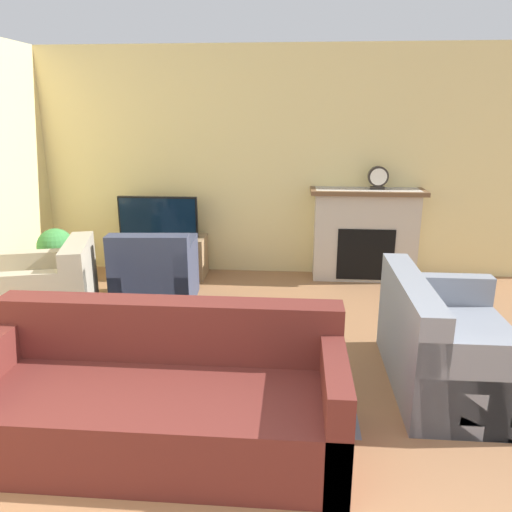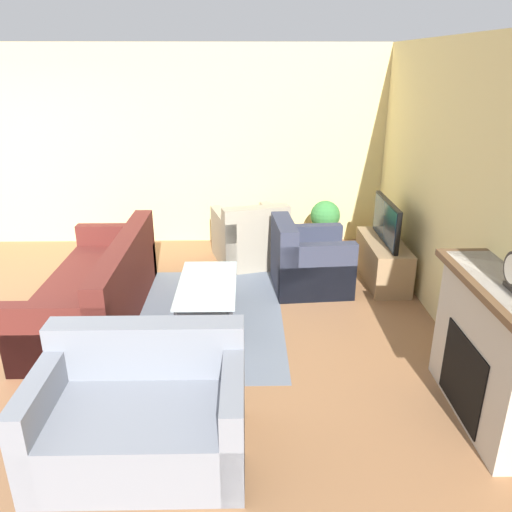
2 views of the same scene
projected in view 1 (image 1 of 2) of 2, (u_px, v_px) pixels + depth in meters
name	position (u px, v px, depth m)	size (l,w,h in m)	color
wall_back	(241.00, 163.00, 6.02)	(7.87, 0.06, 2.70)	beige
area_rug	(202.00, 363.00, 4.05)	(2.36, 1.78, 0.00)	slate
fireplace	(365.00, 232.00, 5.93)	(1.32, 0.41, 1.09)	#BCB2A3
tv_stand	(160.00, 256.00, 6.10)	(1.12, 0.42, 0.50)	#997A56
tv	(158.00, 217.00, 5.96)	(0.96, 0.06, 0.49)	black
couch_sectional	(160.00, 400.00, 3.02)	(2.21, 0.90, 0.82)	#5B231E
couch_loveseat	(448.00, 349.00, 3.66)	(0.90, 1.35, 0.82)	gray
armchair_by_window	(48.00, 298.00, 4.63)	(1.07, 1.03, 0.82)	#9E937F
armchair_accent	(156.00, 277.00, 5.19)	(0.85, 0.90, 0.82)	#33384C
coffee_table	(203.00, 317.00, 4.07)	(1.16, 0.58, 0.39)	#333338
potted_plant	(57.00, 253.00, 5.62)	(0.40, 0.40, 0.70)	#AD704C
mantel_clock	(378.00, 177.00, 5.74)	(0.23, 0.07, 0.26)	#28231E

